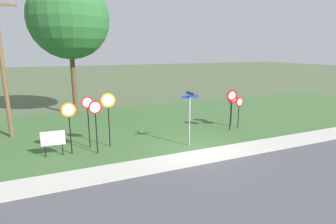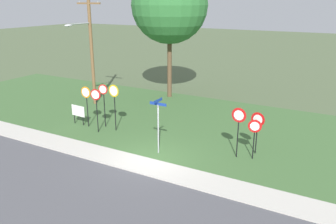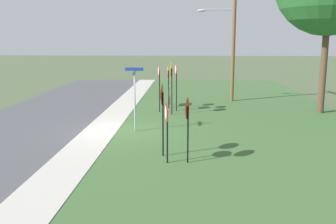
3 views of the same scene
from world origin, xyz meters
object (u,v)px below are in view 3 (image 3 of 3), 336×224
(yield_sign_near_left, at_px, (166,119))
(notice_board, at_px, (169,93))
(yield_sign_near_right, at_px, (187,115))
(yield_sign_far_left, at_px, (162,102))
(stop_sign_near_left, at_px, (176,78))
(stop_sign_far_center, at_px, (171,77))
(utility_pole, at_px, (231,33))
(street_name_post, at_px, (135,94))
(stop_sign_near_right, at_px, (159,79))
(stop_sign_far_left, at_px, (168,77))

(yield_sign_near_left, relative_size, notice_board, 1.67)
(yield_sign_near_right, distance_m, notice_board, 11.23)
(yield_sign_far_left, bearing_deg, notice_board, -175.82)
(stop_sign_near_left, height_order, yield_sign_far_left, stop_sign_near_left)
(stop_sign_far_center, distance_m, notice_board, 3.04)
(utility_pole, bearing_deg, street_name_post, -30.63)
(stop_sign_near_left, relative_size, yield_sign_near_left, 1.31)
(yield_sign_near_right, bearing_deg, street_name_post, -142.32)
(yield_sign_near_left, distance_m, yield_sign_far_left, 0.91)
(stop_sign_near_right, relative_size, utility_pole, 0.32)
(stop_sign_far_center, bearing_deg, yield_sign_near_left, 4.30)
(street_name_post, height_order, utility_pole, utility_pole)
(yield_sign_near_left, distance_m, notice_board, 11.23)
(stop_sign_far_center, height_order, utility_pole, utility_pole)
(street_name_post, distance_m, notice_board, 6.87)
(utility_pole, bearing_deg, stop_sign_far_center, -37.10)
(stop_sign_far_left, xyz_separation_m, yield_sign_near_left, (10.39, 0.42, -0.35))
(stop_sign_far_center, distance_m, yield_sign_near_left, 8.47)
(stop_sign_far_center, height_order, notice_board, stop_sign_far_center)
(stop_sign_far_left, height_order, yield_sign_far_left, yield_sign_far_left)
(stop_sign_near_left, distance_m, stop_sign_far_center, 1.04)
(stop_sign_far_left, xyz_separation_m, yield_sign_far_left, (9.62, 0.22, 0.09))
(stop_sign_near_left, distance_m, yield_sign_near_left, 9.46)
(stop_sign_near_right, xyz_separation_m, stop_sign_far_left, (-1.18, 0.47, -0.04))
(yield_sign_far_left, distance_m, street_name_post, 4.02)
(stop_sign_near_left, xyz_separation_m, yield_sign_near_left, (9.45, -0.09, -0.40))
(stop_sign_near_right, distance_m, yield_sign_far_left, 8.47)
(stop_sign_far_center, height_order, yield_sign_near_right, stop_sign_far_center)
(stop_sign_near_right, bearing_deg, stop_sign_far_left, 148.99)
(stop_sign_near_left, relative_size, yield_sign_near_right, 1.21)
(stop_sign_near_left, height_order, yield_sign_near_right, stop_sign_near_left)
(stop_sign_far_left, relative_size, notice_board, 2.07)
(stop_sign_far_center, xyz_separation_m, yield_sign_far_left, (7.67, -0.05, -0.14))
(yield_sign_near_right, bearing_deg, stop_sign_far_center, -164.43)
(street_name_post, bearing_deg, stop_sign_near_right, 170.57)
(stop_sign_far_left, distance_m, street_name_post, 6.02)
(stop_sign_far_center, distance_m, street_name_post, 4.24)
(stop_sign_far_center, relative_size, utility_pole, 0.34)
(stop_sign_near_right, bearing_deg, stop_sign_near_left, 93.85)
(yield_sign_near_left, distance_m, yield_sign_near_right, 0.71)
(stop_sign_far_left, height_order, yield_sign_near_right, stop_sign_far_left)
(yield_sign_near_left, height_order, notice_board, yield_sign_near_left)
(stop_sign_near_right, xyz_separation_m, utility_pole, (-4.21, 4.51, 2.63))
(yield_sign_near_right, distance_m, utility_pole, 13.99)
(stop_sign_far_center, xyz_separation_m, utility_pole, (-4.98, 3.77, 2.45))
(stop_sign_near_right, distance_m, street_name_post, 4.78)
(utility_pole, relative_size, notice_board, 6.72)
(notice_board, bearing_deg, yield_sign_near_left, 5.87)
(yield_sign_near_right, relative_size, notice_board, 1.80)
(stop_sign_far_left, xyz_separation_m, utility_pole, (-3.04, 4.04, 2.67))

